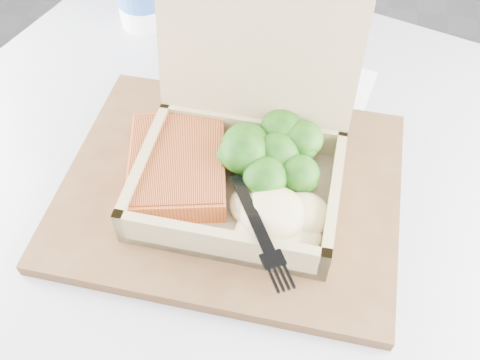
# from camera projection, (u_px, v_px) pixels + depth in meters

# --- Properties ---
(cafe_table) EXTENTS (0.98, 0.98, 0.73)m
(cafe_table) POSITION_uv_depth(u_px,v_px,m) (227.00, 272.00, 0.74)
(cafe_table) COLOR black
(cafe_table) RESTS_ON floor
(serving_tray) EXTENTS (0.36, 0.29, 0.02)m
(serving_tray) POSITION_uv_depth(u_px,v_px,m) (231.00, 188.00, 0.58)
(serving_tray) COLOR brown
(serving_tray) RESTS_ON cafe_table
(takeout_container) EXTENTS (0.21, 0.20, 0.20)m
(takeout_container) POSITION_uv_depth(u_px,v_px,m) (244.00, 144.00, 0.55)
(takeout_container) COLOR #A28461
(takeout_container) RESTS_ON serving_tray
(salmon_fillet) EXTENTS (0.13, 0.15, 0.03)m
(salmon_fillet) POSITION_uv_depth(u_px,v_px,m) (178.00, 165.00, 0.56)
(salmon_fillet) COLOR #D45B29
(salmon_fillet) RESTS_ON takeout_container
(broccoli_pile) EXTENTS (0.12, 0.12, 0.04)m
(broccoli_pile) POSITION_uv_depth(u_px,v_px,m) (276.00, 158.00, 0.56)
(broccoli_pile) COLOR #36791A
(broccoli_pile) RESTS_ON takeout_container
(mashed_potatoes) EXTENTS (0.11, 0.09, 0.04)m
(mashed_potatoes) POSITION_uv_depth(u_px,v_px,m) (273.00, 214.00, 0.52)
(mashed_potatoes) COLOR #F8E9A0
(mashed_potatoes) RESTS_ON takeout_container
(plastic_fork) EXTENTS (0.09, 0.13, 0.01)m
(plastic_fork) POSITION_uv_depth(u_px,v_px,m) (245.00, 197.00, 0.51)
(plastic_fork) COLOR black
(plastic_fork) RESTS_ON mashed_potatoes
(receipt) EXTENTS (0.09, 0.14, 0.00)m
(receipt) POSITION_uv_depth(u_px,v_px,m) (340.00, 97.00, 0.68)
(receipt) COLOR white
(receipt) RESTS_ON cafe_table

